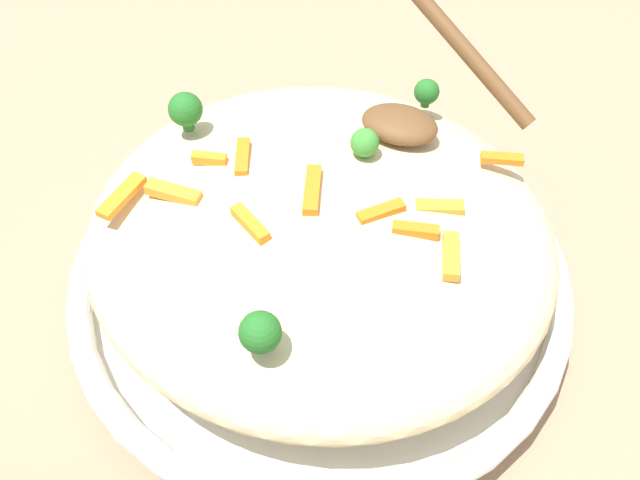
{
  "coord_description": "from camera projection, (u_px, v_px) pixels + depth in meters",
  "views": [
    {
      "loc": [
        0.12,
        -0.31,
        0.47
      ],
      "look_at": [
        0.0,
        0.0,
        0.07
      ],
      "focal_mm": 41.2,
      "sensor_mm": 36.0,
      "label": 1
    }
  ],
  "objects": [
    {
      "name": "pasta_mound",
      "position": [
        320.0,
        235.0,
        0.52
      ],
      "size": [
        0.33,
        0.31,
        0.08
      ],
      "primitive_type": "ellipsoid",
      "color": "beige",
      "rests_on": "serving_bowl"
    },
    {
      "name": "broccoli_floret_0",
      "position": [
        427.0,
        92.0,
        0.55
      ],
      "size": [
        0.02,
        0.02,
        0.02
      ],
      "color": "#205B1C",
      "rests_on": "pasta_mound"
    },
    {
      "name": "carrot_piece_4",
      "position": [
        242.0,
        157.0,
        0.51
      ],
      "size": [
        0.02,
        0.04,
        0.01
      ],
      "primitive_type": "cube",
      "rotation": [
        0.0,
        0.0,
        1.95
      ],
      "color": "orange",
      "rests_on": "pasta_mound"
    },
    {
      "name": "ground_plane",
      "position": [
        320.0,
        297.0,
        0.58
      ],
      "size": [
        2.4,
        2.4,
        0.0
      ],
      "primitive_type": "plane",
      "color": "#9E7F60"
    },
    {
      "name": "broccoli_floret_1",
      "position": [
        365.0,
        143.0,
        0.51
      ],
      "size": [
        0.02,
        0.02,
        0.02
      ],
      "color": "#377928",
      "rests_on": "pasta_mound"
    },
    {
      "name": "carrot_piece_2",
      "position": [
        250.0,
        224.0,
        0.47
      ],
      "size": [
        0.03,
        0.02,
        0.01
      ],
      "primitive_type": "cube",
      "rotation": [
        0.0,
        0.0,
        2.6
      ],
      "color": "orange",
      "rests_on": "pasta_mound"
    },
    {
      "name": "broccoli_floret_2",
      "position": [
        260.0,
        333.0,
        0.41
      ],
      "size": [
        0.02,
        0.02,
        0.03
      ],
      "color": "#205B1C",
      "rests_on": "pasta_mound"
    },
    {
      "name": "serving_bowl",
      "position": [
        320.0,
        280.0,
        0.56
      ],
      "size": [
        0.37,
        0.37,
        0.04
      ],
      "color": "white",
      "rests_on": "ground_plane"
    },
    {
      "name": "carrot_piece_10",
      "position": [
        380.0,
        214.0,
        0.48
      ],
      "size": [
        0.03,
        0.03,
        0.01
      ],
      "primitive_type": "cube",
      "rotation": [
        0.0,
        0.0,
        3.94
      ],
      "color": "orange",
      "rests_on": "pasta_mound"
    },
    {
      "name": "serving_spoon",
      "position": [
        422.0,
        98.0,
        0.53
      ],
      "size": [
        0.13,
        0.11,
        0.08
      ],
      "color": "brown",
      "rests_on": "pasta_mound"
    },
    {
      "name": "carrot_piece_1",
      "position": [
        440.0,
        207.0,
        0.49
      ],
      "size": [
        0.03,
        0.02,
        0.01
      ],
      "primitive_type": "cube",
      "rotation": [
        0.0,
        0.0,
        3.48
      ],
      "color": "orange",
      "rests_on": "pasta_mound"
    },
    {
      "name": "carrot_piece_7",
      "position": [
        451.0,
        256.0,
        0.46
      ],
      "size": [
        0.02,
        0.04,
        0.01
      ],
      "primitive_type": "cube",
      "rotation": [
        0.0,
        0.0,
        1.83
      ],
      "color": "orange",
      "rests_on": "pasta_mound"
    },
    {
      "name": "carrot_piece_8",
      "position": [
        502.0,
        158.0,
        0.52
      ],
      "size": [
        0.03,
        0.02,
        0.01
      ],
      "primitive_type": "cube",
      "rotation": [
        0.0,
        0.0,
        0.26
      ],
      "color": "orange",
      "rests_on": "pasta_mound"
    },
    {
      "name": "carrot_piece_5",
      "position": [
        173.0,
        193.0,
        0.49
      ],
      "size": [
        0.04,
        0.01,
        0.01
      ],
      "primitive_type": "cube",
      "rotation": [
        0.0,
        0.0,
        3.16
      ],
      "color": "orange",
      "rests_on": "pasta_mound"
    },
    {
      "name": "carrot_piece_6",
      "position": [
        312.0,
        191.0,
        0.49
      ],
      "size": [
        0.02,
        0.04,
        0.01
      ],
      "primitive_type": "cube",
      "rotation": [
        0.0,
        0.0,
        5.01
      ],
      "color": "orange",
      "rests_on": "pasta_mound"
    },
    {
      "name": "carrot_piece_9",
      "position": [
        209.0,
        159.0,
        0.51
      ],
      "size": [
        0.03,
        0.01,
        0.01
      ],
      "primitive_type": "cube",
      "rotation": [
        0.0,
        0.0,
        3.37
      ],
      "color": "orange",
      "rests_on": "pasta_mound"
    },
    {
      "name": "carrot_piece_3",
      "position": [
        416.0,
        230.0,
        0.47
      ],
      "size": [
        0.03,
        0.01,
        0.01
      ],
      "primitive_type": "cube",
      "rotation": [
        0.0,
        0.0,
        0.22
      ],
      "color": "orange",
      "rests_on": "pasta_mound"
    },
    {
      "name": "carrot_piece_0",
      "position": [
        122.0,
        196.0,
        0.49
      ],
      "size": [
        0.02,
        0.04,
        0.01
      ],
      "primitive_type": "cube",
      "rotation": [
        0.0,
        0.0,
        4.59
      ],
      "color": "orange",
      "rests_on": "pasta_mound"
    },
    {
      "name": "broccoli_floret_3",
      "position": [
        186.0,
        110.0,
        0.53
      ],
      "size": [
        0.03,
        0.03,
        0.03
      ],
      "color": "#205B1C",
      "rests_on": "pasta_mound"
    }
  ]
}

